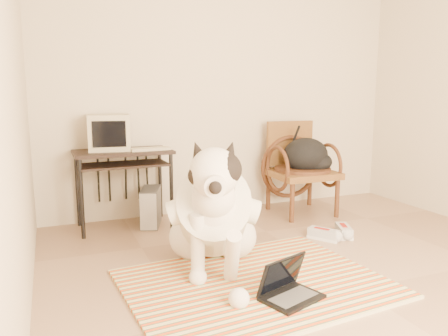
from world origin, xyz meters
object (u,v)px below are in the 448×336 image
rattan_chair (300,167)px  dog (214,216)px  backpack (308,156)px  computer_desk (123,162)px  crt_monitor (109,132)px  pc_tower (151,207)px  laptop (288,288)px

rattan_chair → dog: bearing=-141.5°
backpack → computer_desk: bearing=173.5°
dog → rattan_chair: size_ratio=1.45×
computer_desk → backpack: (1.90, -0.22, -0.02)m
dog → rattan_chair: 1.81m
computer_desk → crt_monitor: crt_monitor is taller
crt_monitor → pc_tower: 0.82m
dog → computer_desk: bearing=108.9°
crt_monitor → backpack: size_ratio=0.81×
dog → crt_monitor: bearing=111.9°
computer_desk → rattan_chair: (1.85, -0.15, -0.15)m
dog → rattan_chair: (1.41, 1.12, 0.09)m
computer_desk → rattan_chair: size_ratio=0.93×
dog → pc_tower: bearing=98.8°
laptop → crt_monitor: 2.30m
crt_monitor → computer_desk: bearing=-34.9°
laptop → rattan_chair: size_ratio=0.44×
computer_desk → dog: bearing=-71.1°
pc_tower → rattan_chair: (1.61, -0.11, 0.31)m
pc_tower → computer_desk: bearing=172.4°
backpack → laptop: bearing=-125.6°
laptop → backpack: 2.16m
crt_monitor → pc_tower: (0.35, -0.11, -0.73)m
crt_monitor → backpack: (2.01, -0.29, -0.30)m
crt_monitor → rattan_chair: size_ratio=0.43×
pc_tower → dog: bearing=-81.2°
laptop → pc_tower: size_ratio=1.01×
laptop → pc_tower: bearing=103.3°
computer_desk → laptop: bearing=-70.3°
computer_desk → pc_tower: 0.52m
pc_tower → rattan_chair: rattan_chair is taller
computer_desk → crt_monitor: 0.30m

